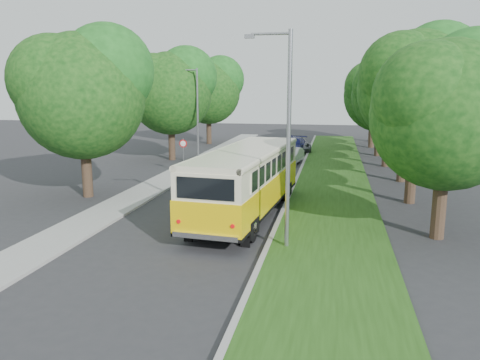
% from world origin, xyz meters
% --- Properties ---
extents(ground, '(120.00, 120.00, 0.00)m').
position_xyz_m(ground, '(0.00, 0.00, 0.00)').
color(ground, '#2B2B2E').
rests_on(ground, ground).
extents(curb, '(0.20, 70.00, 0.15)m').
position_xyz_m(curb, '(3.60, 5.00, 0.07)').
color(curb, gray).
rests_on(curb, ground).
extents(grass_verge, '(4.50, 70.00, 0.13)m').
position_xyz_m(grass_verge, '(5.95, 5.00, 0.07)').
color(grass_verge, '#214713').
rests_on(grass_verge, ground).
extents(sidewalk, '(2.20, 70.00, 0.12)m').
position_xyz_m(sidewalk, '(-4.80, 5.00, 0.06)').
color(sidewalk, gray).
rests_on(sidewalk, ground).
extents(treeline, '(24.27, 41.91, 9.46)m').
position_xyz_m(treeline, '(3.15, 17.99, 5.93)').
color(treeline, '#332319').
rests_on(treeline, ground).
extents(lamppost_near, '(1.71, 0.16, 8.00)m').
position_xyz_m(lamppost_near, '(4.21, -2.50, 4.37)').
color(lamppost_near, gray).
rests_on(lamppost_near, ground).
extents(lamppost_far, '(1.71, 0.16, 7.50)m').
position_xyz_m(lamppost_far, '(-4.70, 16.00, 4.12)').
color(lamppost_far, gray).
rests_on(lamppost_far, ground).
extents(warning_sign, '(0.56, 0.10, 2.50)m').
position_xyz_m(warning_sign, '(-4.50, 11.98, 1.71)').
color(warning_sign, gray).
rests_on(warning_sign, ground).
extents(vintage_bus, '(3.85, 11.28, 3.29)m').
position_xyz_m(vintage_bus, '(1.97, 1.74, 1.64)').
color(vintage_bus, yellow).
rests_on(vintage_bus, ground).
extents(car_silver, '(2.63, 4.16, 1.32)m').
position_xyz_m(car_silver, '(1.98, 8.11, 0.66)').
color(car_silver, silver).
rests_on(car_silver, ground).
extents(car_white, '(1.88, 3.96, 1.25)m').
position_xyz_m(car_white, '(2.60, 18.03, 0.63)').
color(car_white, silver).
rests_on(car_white, ground).
extents(car_blue, '(2.67, 5.44, 1.52)m').
position_xyz_m(car_blue, '(2.22, 23.46, 0.76)').
color(car_blue, navy).
rests_on(car_blue, ground).
extents(car_grey, '(3.32, 5.45, 1.41)m').
position_xyz_m(car_grey, '(2.40, 25.47, 0.71)').
color(car_grey, slate).
rests_on(car_grey, ground).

